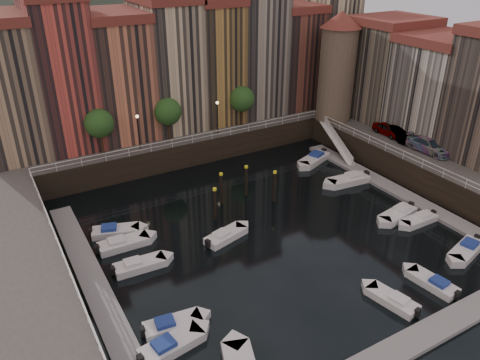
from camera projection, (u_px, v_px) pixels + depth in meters
ground at (265, 228)px, 44.26m from camera, size 200.00×200.00×0.00m
quay_far at (162, 129)px, 63.66m from camera, size 80.00×20.00×3.00m
quay_right at (477, 160)px, 54.52m from camera, size 20.00×36.00×3.00m
dock_left at (96, 289)px, 36.19m from camera, size 2.00×28.00×0.35m
dock_right at (396, 191)px, 50.63m from camera, size 2.00×28.00×0.35m
dock_near at (404, 347)px, 31.05m from camera, size 30.00×2.00×0.35m
mountains at (51, 10)px, 126.41m from camera, size 145.00×100.00×18.00m
far_terrace at (189, 60)px, 58.93m from camera, size 48.70×10.30×17.50m
right_terrace at (440, 83)px, 54.68m from camera, size 9.30×24.30×14.00m
corner_tower at (337, 65)px, 59.77m from camera, size 5.20×5.20×13.80m
promenade_trees at (173, 111)px, 54.74m from camera, size 21.20×3.20×5.20m
street_lamps at (179, 118)px, 54.43m from camera, size 10.36×0.36×4.18m
railings at (240, 173)px, 46.32m from camera, size 36.08×34.04×0.52m
gangway at (337, 141)px, 58.74m from camera, size 2.78×8.32×3.73m
mooring_pilings at (240, 190)px, 47.59m from camera, size 7.37×3.12×3.78m
boat_left_0 at (170, 345)px, 30.89m from camera, size 4.79×2.36×1.08m
boat_left_1 at (171, 325)px, 32.61m from camera, size 4.40×2.04×0.99m
boat_left_2 at (139, 265)px, 38.63m from camera, size 4.54×1.85×1.03m
boat_left_3 at (123, 244)px, 41.37m from camera, size 4.73×1.81×1.08m
boat_left_4 at (115, 231)px, 43.20m from camera, size 4.64×2.89×1.04m
boat_right_0 at (467, 250)px, 40.55m from camera, size 4.70×2.70×1.05m
boat_right_1 at (419, 220)px, 45.06m from camera, size 4.10×1.50×0.94m
boat_right_2 at (398, 214)px, 45.91m from camera, size 4.79×2.42×1.07m
boat_right_3 at (349, 180)px, 52.46m from camera, size 5.22×2.33×1.18m
boat_right_4 at (314, 159)px, 57.52m from camera, size 5.16×3.49×1.17m
boat_near_2 at (393, 300)px, 34.86m from camera, size 2.25×4.30×0.96m
boat_near_3 at (433, 283)px, 36.62m from camera, size 1.98×4.30×0.97m
car_a at (388, 130)px, 57.15m from camera, size 1.82×4.29×1.45m
car_b at (400, 134)px, 55.87m from camera, size 2.93×4.83×1.50m
car_c at (429, 146)px, 52.41m from camera, size 2.52×5.57×1.58m
boat_extra_502 at (225, 236)px, 42.50m from camera, size 4.56×2.64×1.02m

